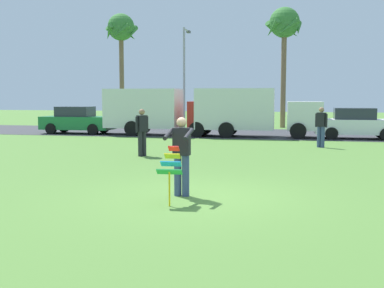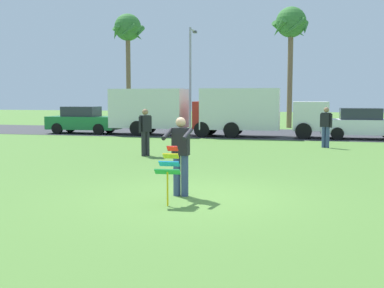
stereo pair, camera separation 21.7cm
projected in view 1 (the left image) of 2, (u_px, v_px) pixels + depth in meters
ground_plane at (196, 197)px, 10.29m from camera, size 120.00×120.00×0.00m
road_strip at (263, 134)px, 27.88m from camera, size 120.00×8.00×0.01m
person_kite_flyer at (181, 153)px, 10.25m from camera, size 0.54×0.66×1.73m
kite_held at (171, 166)px, 9.47m from camera, size 0.52×0.66×1.16m
parked_car_green at (77, 121)px, 27.88m from camera, size 4.24×1.92×1.60m
parked_truck_red_cab at (157, 110)px, 26.70m from camera, size 6.73×2.20×2.62m
parked_truck_white_box at (250, 111)px, 25.52m from camera, size 6.77×2.29×2.62m
parked_car_white at (356, 124)px, 24.35m from camera, size 4.21×1.85×1.60m
palm_tree_left_near at (121, 32)px, 36.97m from camera, size 2.58×2.71×8.67m
palm_tree_right_near at (284, 28)px, 32.79m from camera, size 2.58×2.71×8.37m
streetlight_pole at (185, 71)px, 33.26m from camera, size 0.24×1.65×7.00m
person_walker_near at (321, 126)px, 20.23m from camera, size 0.50×0.37×1.73m
person_walker_far at (142, 131)px, 17.25m from camera, size 0.38×0.49×1.73m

